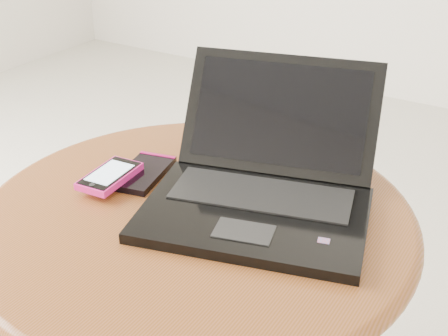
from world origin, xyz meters
The scene contains 4 objects.
table centered at (0.09, 0.02, 0.42)m, with size 0.67×0.67×0.53m.
laptop centered at (0.16, 0.09, 0.57)m, with size 0.40×0.41×0.18m.
phone_black centered at (-0.05, 0.06, 0.54)m, with size 0.09×0.14×0.01m.
phone_pink centered at (-0.07, 0.01, 0.55)m, with size 0.07×0.11×0.01m.
Camera 1 is at (0.53, -0.62, 1.02)m, focal length 48.14 mm.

